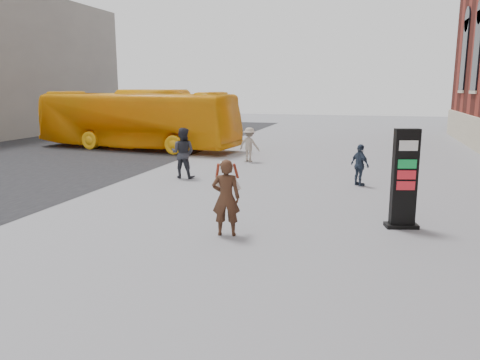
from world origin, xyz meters
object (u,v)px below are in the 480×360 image
(woman, at_px, (226,197))
(pedestrian_b, at_px, (249,145))
(bus, at_px, (136,119))
(info_pylon, at_px, (404,179))
(pedestrian_c, at_px, (360,165))
(pedestrian_a, at_px, (183,153))

(woman, xyz_separation_m, pedestrian_b, (-2.29, 10.92, -0.13))
(bus, distance_m, pedestrian_b, 7.88)
(bus, xyz_separation_m, pedestrian_b, (7.31, -2.83, -0.86))
(pedestrian_b, bearing_deg, info_pylon, 138.78)
(bus, bearing_deg, pedestrian_c, -112.56)
(bus, bearing_deg, woman, -138.02)
(woman, relative_size, pedestrian_c, 1.22)
(info_pylon, xyz_separation_m, pedestrian_a, (-7.74, 4.60, -0.26))
(info_pylon, height_order, pedestrian_b, info_pylon)
(woman, xyz_separation_m, bus, (-9.60, 13.75, 0.73))
(woman, height_order, pedestrian_c, woman)
(info_pylon, relative_size, woman, 1.36)
(pedestrian_b, bearing_deg, pedestrian_a, 86.84)
(bus, bearing_deg, info_pylon, -124.33)
(pedestrian_a, relative_size, pedestrian_b, 1.21)
(woman, bearing_deg, info_pylon, -169.21)
(bus, distance_m, pedestrian_a, 9.48)
(bus, relative_size, pedestrian_c, 8.06)
(bus, height_order, pedestrian_a, bus)
(info_pylon, distance_m, pedestrian_c, 5.08)
(pedestrian_a, bearing_deg, woman, 120.48)
(pedestrian_a, xyz_separation_m, pedestrian_c, (6.57, 0.33, -0.23))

